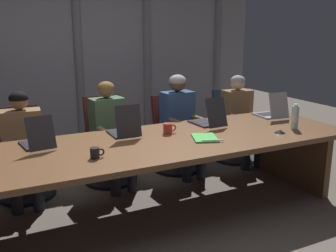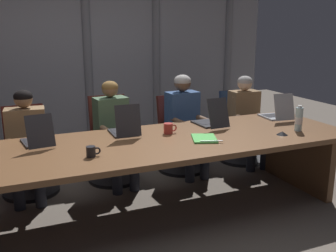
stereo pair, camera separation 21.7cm
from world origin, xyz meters
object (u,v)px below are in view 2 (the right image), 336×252
water_bottle_primary (299,119)px  coffee_mug_far (169,128)px  laptop_left_mid (37,138)px  person_center (115,128)px  spiral_notepad (204,138)px  laptop_right_end (277,114)px  coffee_mug_near (91,152)px  office_chair_left_mid (28,160)px  office_chair_center (112,149)px  person_left_mid (26,138)px  laptop_right_mid (211,120)px  person_right_mid (185,118)px  conference_mic_left_side (282,133)px  laptop_center (125,129)px  office_chair_right_mid (180,142)px  office_chair_right_end (240,134)px  person_right_end (247,115)px

water_bottle_primary → coffee_mug_far: size_ratio=1.89×
laptop_left_mid → person_center: (0.86, 0.56, -0.12)m
spiral_notepad → laptop_right_end: bearing=40.8°
coffee_mug_near → office_chair_left_mid: bearing=109.2°
office_chair_center → person_left_mid: bearing=-79.5°
laptop_right_mid → office_chair_center: bearing=48.0°
laptop_right_mid → spiral_notepad: (-0.31, -0.44, -0.05)m
laptop_right_mid → office_chair_left_mid: bearing=65.4°
person_right_mid → conference_mic_left_side: person_right_mid is taller
conference_mic_left_side → water_bottle_primary: bearing=14.7°
office_chair_left_mid → person_left_mid: bearing=-4.7°
laptop_left_mid → water_bottle_primary: size_ratio=1.64×
laptop_center → laptop_right_end: size_ratio=0.93×
person_right_mid → conference_mic_left_side: (0.49, -1.16, 0.05)m
conference_mic_left_side → spiral_notepad: conference_mic_left_side is taller
laptop_right_mid → office_chair_right_mid: bearing=-1.2°
office_chair_right_end → person_right_end: 0.34m
person_right_end → conference_mic_left_side: size_ratio=10.39×
laptop_center → laptop_right_mid: (0.95, -0.01, -0.00)m
office_chair_center → person_left_mid: (-0.94, -0.16, 0.28)m
laptop_right_mid → person_center: person_center is taller
person_center → conference_mic_left_side: bearing=44.4°
laptop_right_end → person_center: person_center is taller
office_chair_center → coffee_mug_near: size_ratio=8.12×
person_center → coffee_mug_near: bearing=-29.9°
person_right_mid → coffee_mug_near: bearing=-55.1°
conference_mic_left_side → laptop_left_mid: bearing=165.0°
laptop_right_mid → office_chair_right_mid: size_ratio=0.48×
office_chair_center → person_right_end: bearing=85.3°
laptop_center → person_right_mid: person_right_mid is taller
person_center → conference_mic_left_side: (1.37, -1.16, 0.08)m
coffee_mug_near → coffee_mug_far: 0.95m
person_center → laptop_right_end: bearing=66.8°
laptop_left_mid → person_right_mid: (1.74, 0.57, -0.09)m
person_right_mid → spiral_notepad: size_ratio=3.31×
laptop_left_mid → coffee_mug_near: (0.37, -0.52, -0.01)m
laptop_right_mid → water_bottle_primary: size_ratio=1.69×
laptop_left_mid → office_chair_right_mid: laptop_left_mid is taller
person_right_end → spiral_notepad: size_ratio=3.16×
office_chair_right_mid → person_right_mid: size_ratio=0.77×
person_left_mid → water_bottle_primary: bearing=72.6°
water_bottle_primary → coffee_mug_near: bearing=179.8°
office_chair_right_end → person_right_mid: (-0.89, -0.15, 0.34)m
conference_mic_left_side → spiral_notepad: size_ratio=0.30×
laptop_center → office_chair_left_mid: 1.21m
office_chair_right_mid → laptop_center: bearing=-59.4°
office_chair_right_mid → person_right_end: (0.88, -0.16, 0.30)m
person_left_mid → office_chair_right_mid: bearing=100.7°
laptop_right_mid → person_left_mid: 1.93m
laptop_right_end → office_chair_right_mid: (-0.89, 0.72, -0.43)m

